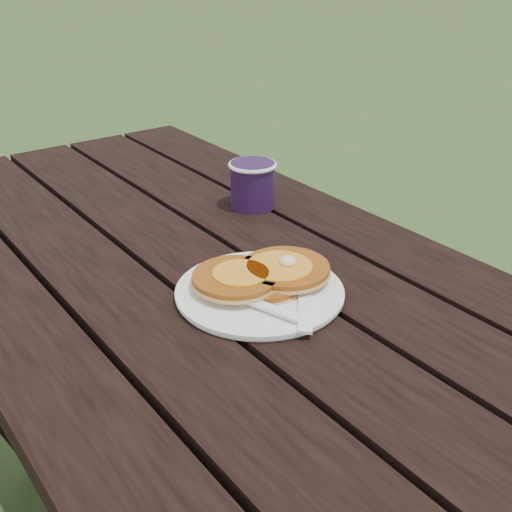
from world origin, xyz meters
TOP-DOWN VIEW (x-y plane):
  - picnic_table at (0.00, 0.00)m, footprint 1.36×1.80m
  - plate at (0.02, 0.00)m, footprint 0.29×0.29m
  - pancake_stack at (0.03, 0.01)m, footprint 0.21×0.15m
  - knife at (0.05, -0.06)m, footprint 0.13×0.15m
  - fork at (-0.02, -0.05)m, footprint 0.08×0.16m
  - coffee_cup at (0.21, 0.29)m, footprint 0.09×0.09m

SIDE VIEW (x-z plane):
  - picnic_table at x=0.00m, z-range -0.01..0.74m
  - plate at x=0.02m, z-range 0.75..0.76m
  - knife at x=0.05m, z-range 0.76..0.76m
  - fork at x=-0.02m, z-range 0.77..0.77m
  - pancake_stack at x=0.03m, z-range 0.76..0.79m
  - coffee_cup at x=0.21m, z-range 0.76..0.85m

